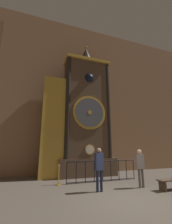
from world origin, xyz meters
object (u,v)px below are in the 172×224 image
Objects in this scene: stanchion_post at (58,178)px; visitor_bench at (172,182)px; clock_tower at (80,116)px; visitor_near at (99,165)px; visitor_far at (140,164)px.

stanchion_post is 5.22m from visitor_bench.
visitor_near is at bearing -92.84° from clock_tower.
visitor_far is 1.46m from visitor_bench.
visitor_near is 1.84× the size of stanchion_post.
visitor_bench is (4.57, -2.52, 0.01)m from stanchion_post.
visitor_near reaches higher than stanchion_post.
clock_tower reaches higher than visitor_near.
stanchion_post is (-1.44, 1.73, -0.77)m from visitor_near.
visitor_near is at bearing -164.74° from visitor_far.
stanchion_post is (-1.62, -1.93, -3.67)m from clock_tower.
visitor_near is at bearing -50.24° from stanchion_post.
visitor_far is 1.21× the size of visitor_bench.
clock_tower is 4.45m from stanchion_post.
visitor_near is 1.26× the size of visitor_bench.
clock_tower reaches higher than stanchion_post.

